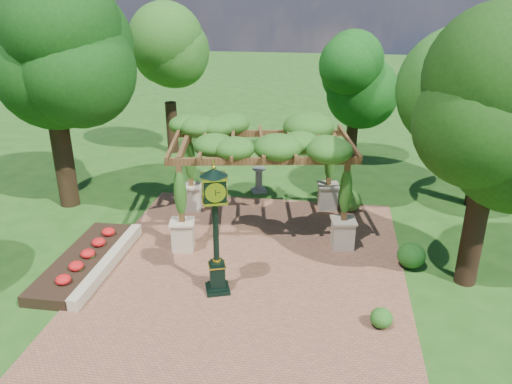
# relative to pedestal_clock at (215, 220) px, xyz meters

# --- Properties ---
(ground) EXTENTS (120.00, 120.00, 0.00)m
(ground) POSITION_rel_pedestal_clock_xyz_m (0.75, 0.29, -2.42)
(ground) COLOR #1E4714
(ground) RESTS_ON ground
(brick_plaza) EXTENTS (10.00, 12.00, 0.04)m
(brick_plaza) POSITION_rel_pedestal_clock_xyz_m (0.75, 1.29, -2.40)
(brick_plaza) COLOR brown
(brick_plaza) RESTS_ON ground
(border_wall) EXTENTS (0.35, 5.00, 0.40)m
(border_wall) POSITION_rel_pedestal_clock_xyz_m (-3.85, 0.79, -2.22)
(border_wall) COLOR #C6B793
(border_wall) RESTS_ON ground
(flower_bed) EXTENTS (1.50, 5.00, 0.36)m
(flower_bed) POSITION_rel_pedestal_clock_xyz_m (-4.75, 0.79, -2.24)
(flower_bed) COLOR red
(flower_bed) RESTS_ON ground
(pedestal_clock) EXTENTS (1.01, 1.01, 4.03)m
(pedestal_clock) POSITION_rel_pedestal_clock_xyz_m (0.00, 0.00, 0.00)
(pedestal_clock) COLOR black
(pedestal_clock) RESTS_ON brick_plaza
(pergola) EXTENTS (7.14, 5.17, 4.11)m
(pergola) POSITION_rel_pedestal_clock_xyz_m (0.68, 4.55, 0.95)
(pergola) COLOR #C6B293
(pergola) RESTS_ON brick_plaza
(sundial) EXTENTS (0.80, 0.80, 1.14)m
(sundial) POSITION_rel_pedestal_clock_xyz_m (0.05, 8.14, -1.92)
(sundial) COLOR gray
(sundial) RESTS_ON ground
(shrub_front) EXTENTS (0.65, 0.65, 0.55)m
(shrub_front) POSITION_rel_pedestal_clock_xyz_m (4.78, -1.02, -2.10)
(shrub_front) COLOR #235919
(shrub_front) RESTS_ON brick_plaza
(shrub_mid) EXTENTS (1.05, 1.05, 0.83)m
(shrub_mid) POSITION_rel_pedestal_clock_xyz_m (5.98, 2.36, -1.96)
(shrub_mid) COLOR #1A4A14
(shrub_mid) RESTS_ON brick_plaza
(shrub_back) EXTENTS (1.02, 1.02, 0.85)m
(shrub_back) POSITION_rel_pedestal_clock_xyz_m (4.07, 6.62, -1.95)
(shrub_back) COLOR #33681E
(shrub_back) RESTS_ON brick_plaza
(tree_west_near) EXTENTS (5.32, 5.32, 9.78)m
(tree_west_near) POSITION_rel_pedestal_clock_xyz_m (-7.73, 5.50, 4.30)
(tree_west_near) COLOR #312113
(tree_west_near) RESTS_ON ground
(tree_west_far) EXTENTS (3.54, 3.54, 7.29)m
(tree_west_far) POSITION_rel_pedestal_clock_xyz_m (-5.60, 13.27, 2.57)
(tree_west_far) COLOR #2F1F12
(tree_west_far) RESTS_ON ground
(tree_north) EXTENTS (3.39, 3.39, 6.59)m
(tree_north) POSITION_rel_pedestal_clock_xyz_m (4.20, 12.94, 2.10)
(tree_north) COLOR black
(tree_north) RESTS_ON ground
(tree_east_far) EXTENTS (4.50, 4.50, 8.53)m
(tree_east_far) POSITION_rel_pedestal_clock_xyz_m (9.29, 8.10, 3.44)
(tree_east_far) COLOR black
(tree_east_far) RESTS_ON ground
(tree_east_near) EXTENTS (3.72, 3.72, 7.73)m
(tree_east_near) POSITION_rel_pedestal_clock_xyz_m (7.57, 1.74, 2.87)
(tree_east_near) COLOR black
(tree_east_near) RESTS_ON ground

